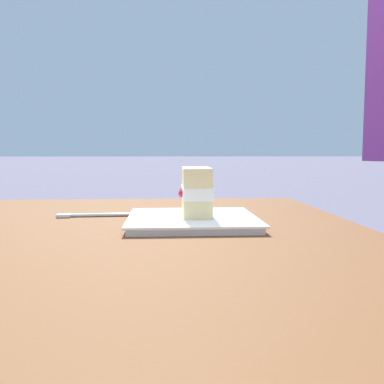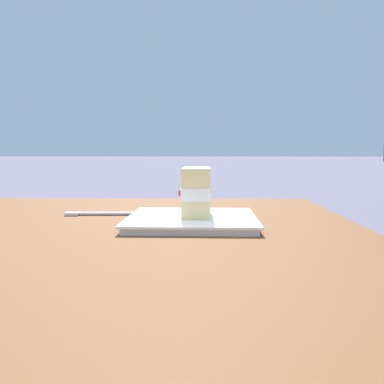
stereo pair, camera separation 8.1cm
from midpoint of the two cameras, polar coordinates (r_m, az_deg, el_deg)
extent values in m
cylinder|color=brown|center=(1.41, -21.19, -15.88)|extent=(0.07, 0.07, 0.65)
cylinder|color=brown|center=(1.33, 14.54, -16.98)|extent=(0.07, 0.07, 0.65)
cube|color=brown|center=(0.69, -8.98, -8.02)|extent=(1.21, 0.93, 0.04)
cube|color=white|center=(0.82, 2.84, -3.98)|extent=(0.23, 0.23, 0.01)
cube|color=white|center=(0.82, 2.85, -3.43)|extent=(0.25, 0.25, 0.00)
cube|color=#EAD18C|center=(0.82, 3.46, -2.09)|extent=(0.11, 0.05, 0.03)
cube|color=white|center=(0.81, 3.47, -0.06)|extent=(0.11, 0.05, 0.02)
sphere|color=#B21923|center=(0.81, 1.60, -0.23)|extent=(0.02, 0.02, 0.02)
sphere|color=#B21923|center=(0.82, 1.80, -0.13)|extent=(0.01, 0.01, 0.01)
sphere|color=#B21923|center=(0.85, 1.84, 0.12)|extent=(0.02, 0.02, 0.02)
sphere|color=#B21923|center=(0.80, 5.11, 0.00)|extent=(0.01, 0.01, 0.01)
cube|color=#EAD18C|center=(0.81, 3.48, 1.97)|extent=(0.11, 0.05, 0.03)
cube|color=white|center=(0.81, 3.49, 3.24)|extent=(0.10, 0.05, 0.00)
cylinder|color=silver|center=(0.94, -8.49, -2.92)|extent=(0.01, 0.14, 0.01)
cube|color=silver|center=(0.96, -13.54, -2.88)|extent=(0.03, 0.03, 0.01)
camera|label=1|loc=(0.04, -87.14, 0.27)|focal=39.53mm
camera|label=2|loc=(0.04, 92.86, -0.27)|focal=39.53mm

